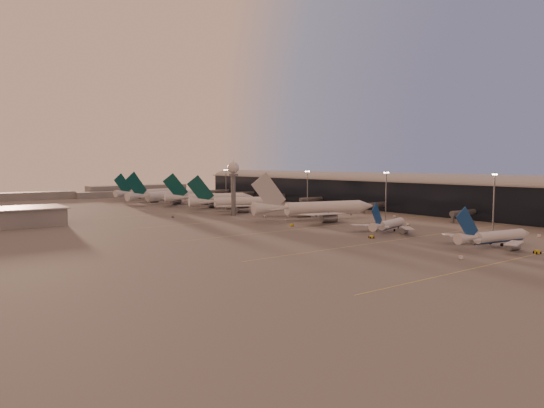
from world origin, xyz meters
TOP-DOWN VIEW (x-y plane):
  - ground at (0.00, 0.00)m, footprint 700.00×700.00m
  - taxiway_markings at (30.00, 56.00)m, footprint 180.00×185.25m
  - terminal at (107.88, 110.09)m, footprint 57.00×362.00m
  - radar_tower at (5.00, 120.00)m, footprint 6.40×6.40m
  - mast_a at (58.00, 0.00)m, footprint 3.60×0.56m
  - mast_b at (55.00, 55.00)m, footprint 3.60×0.56m
  - mast_c at (50.00, 110.00)m, footprint 3.60×0.56m
  - mast_d at (48.00, 200.00)m, footprint 3.60×0.56m
  - distant_horizon at (2.62, 325.14)m, footprint 165.00×37.50m
  - narrowbody_near at (23.23, -20.19)m, footprint 37.14×29.44m
  - narrowbody_mid at (22.55, 25.23)m, footprint 33.28×26.13m
  - widebody_white at (28.70, 77.69)m, footprint 68.67×54.43m
  - greentail_a at (21.45, 141.15)m, footprint 58.99×46.96m
  - greentail_b at (24.66, 181.44)m, footprint 60.68×48.37m
  - greentail_c at (8.86, 220.45)m, footprint 62.89×50.14m
  - greentail_d at (13.49, 266.75)m, footprint 57.46×45.71m
  - gsv_truck_a at (-5.20, -25.46)m, footprint 5.20×5.11m
  - gsv_tug_near at (22.06, -34.87)m, footprint 3.87×4.61m
  - gsv_catering_a at (59.12, -18.18)m, footprint 5.79×3.99m
  - gsv_tug_mid at (3.99, 18.18)m, footprint 4.36×3.57m
  - gsv_truck_b at (46.60, 34.34)m, footprint 6.42×3.51m
  - gsv_truck_c at (2.06, 64.20)m, footprint 6.37×3.53m
  - gsv_catering_b at (69.30, 60.93)m, footprint 5.88×3.66m
  - gsv_tug_far at (13.40, 102.27)m, footprint 3.40×3.89m
  - gsv_truck_d at (-27.17, 129.41)m, footprint 2.72×5.23m
  - gsv_tug_hangar at (49.19, 155.38)m, footprint 4.19×3.63m

SIDE VIEW (x-z plane):
  - ground at x=0.00m, z-range 0.00..0.00m
  - taxiway_markings at x=30.00m, z-range 0.00..0.02m
  - gsv_tug_far at x=13.40m, z-range 0.01..0.97m
  - gsv_tug_hangar at x=49.19m, z-range 0.02..1.04m
  - gsv_tug_mid at x=3.99m, z-range 0.02..1.10m
  - gsv_tug_near at x=22.06m, z-range 0.02..1.15m
  - gsv_truck_d at x=-27.17m, z-range 0.02..2.03m
  - gsv_truck_a at x=-5.20m, z-range 0.02..2.19m
  - gsv_truck_c at x=2.06m, z-range 0.02..2.46m
  - gsv_truck_b at x=46.60m, z-range 0.02..2.48m
  - gsv_catering_a at x=59.12m, z-range 0.00..4.35m
  - gsv_catering_b at x=69.30m, z-range 0.00..4.48m
  - narrowbody_mid at x=22.55m, z-range -4.00..9.44m
  - narrowbody_near at x=23.23m, z-range -4.33..10.23m
  - greentail_d at x=13.49m, z-range -6.96..14.56m
  - distant_horizon at x=2.62m, z-range -0.61..8.39m
  - greentail_a at x=21.45m, z-range -7.12..14.91m
  - greentail_b at x=24.66m, z-range -7.29..15.25m
  - greentail_c at x=8.86m, z-range -7.55..15.80m
  - widebody_white at x=28.70m, z-range -8.01..16.51m
  - terminal at x=107.88m, z-range -1.00..22.04m
  - mast_a at x=58.00m, z-range 1.24..26.24m
  - mast_b at x=55.00m, z-range 1.24..26.24m
  - mast_c at x=50.00m, z-range 1.24..26.24m
  - mast_d at x=48.00m, z-range 1.24..26.24m
  - radar_tower at x=5.00m, z-range 5.40..36.50m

